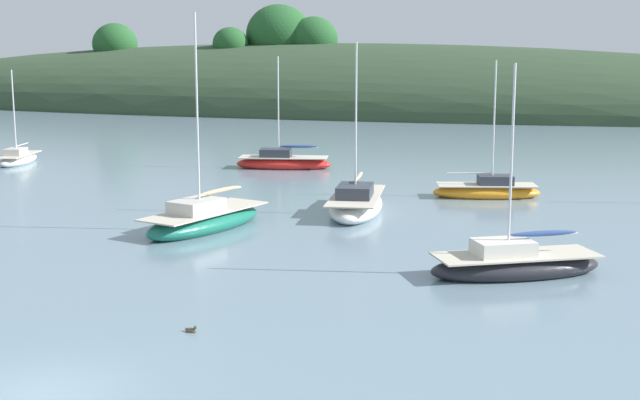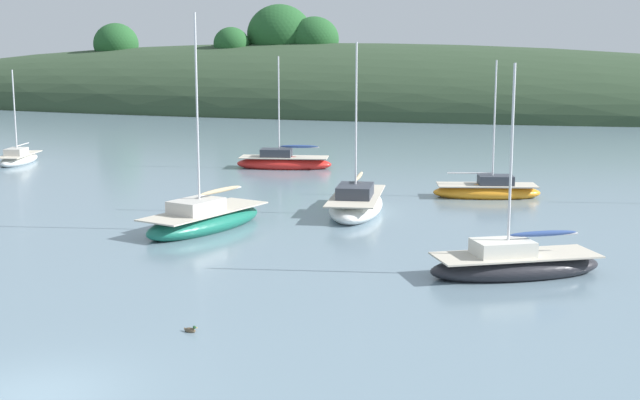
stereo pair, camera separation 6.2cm
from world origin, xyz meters
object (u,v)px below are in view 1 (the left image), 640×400
(sailboat_red_portside, at_px, (356,204))
(duck_lead, at_px, (191,330))
(sailboat_yellow_far, at_px, (515,264))
(sailboat_grey_yawl, at_px, (487,191))
(sailboat_black_sloop, at_px, (18,159))
(sailboat_orange_cutter, at_px, (204,220))
(sailboat_white_near, at_px, (283,162))

(sailboat_red_portside, distance_m, duck_lead, 18.48)
(sailboat_red_portside, xyz_separation_m, sailboat_yellow_far, (8.49, -9.35, -0.05))
(sailboat_grey_yawl, bearing_deg, sailboat_black_sloop, 173.94)
(sailboat_grey_yawl, xyz_separation_m, sailboat_yellow_far, (3.14, -15.87, 0.03))
(sailboat_yellow_far, bearing_deg, duck_lead, -130.81)
(sailboat_orange_cutter, relative_size, duck_lead, 22.36)
(sailboat_yellow_far, distance_m, sailboat_orange_cutter, 14.14)
(sailboat_grey_yawl, relative_size, sailboat_black_sloop, 1.13)
(sailboat_black_sloop, bearing_deg, sailboat_yellow_far, -28.44)
(sailboat_white_near, distance_m, duck_lead, 33.46)
(sailboat_white_near, bearing_deg, sailboat_yellow_far, -52.62)
(sailboat_red_portside, bearing_deg, duck_lead, -88.05)
(sailboat_white_near, xyz_separation_m, duck_lead, (9.65, -32.04, -0.34))
(sailboat_red_portside, height_order, sailboat_orange_cutter, sailboat_orange_cutter)
(sailboat_red_portside, relative_size, sailboat_orange_cutter, 0.88)
(sailboat_yellow_far, distance_m, sailboat_white_near, 28.85)
(sailboat_grey_yawl, bearing_deg, sailboat_orange_cutter, -130.54)
(duck_lead, bearing_deg, sailboat_red_portside, 91.95)
(sailboat_orange_cutter, distance_m, duck_lead, 13.93)
(sailboat_red_portside, relative_size, sailboat_grey_yawl, 1.13)
(duck_lead, bearing_deg, sailboat_white_near, 106.76)
(sailboat_red_portside, relative_size, duck_lead, 19.61)
(sailboat_orange_cutter, distance_m, sailboat_black_sloop, 27.08)
(sailboat_red_portside, xyz_separation_m, sailboat_white_near, (-9.02, 13.58, -0.04))
(sailboat_orange_cutter, bearing_deg, sailboat_black_sloop, 144.32)
(sailboat_orange_cutter, height_order, sailboat_white_near, sailboat_orange_cutter)
(sailboat_orange_cutter, bearing_deg, sailboat_white_near, 101.16)
(sailboat_yellow_far, height_order, sailboat_orange_cutter, sailboat_orange_cutter)
(sailboat_yellow_far, xyz_separation_m, sailboat_white_near, (-17.52, 22.93, 0.00))
(sailboat_orange_cutter, relative_size, sailboat_black_sloop, 1.45)
(sailboat_grey_yawl, height_order, duck_lead, sailboat_grey_yawl)
(sailboat_yellow_far, bearing_deg, sailboat_white_near, 127.38)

